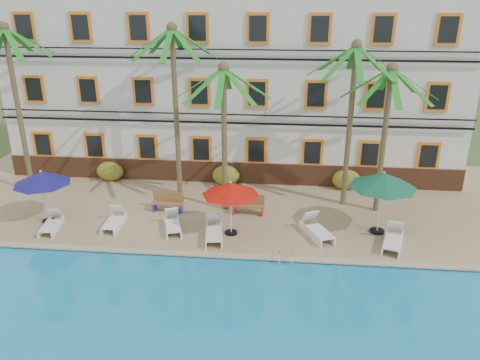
# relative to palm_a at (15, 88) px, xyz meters

# --- Properties ---
(ground) EXTENTS (100.00, 100.00, 0.00)m
(ground) POSITION_rel_palm_a_xyz_m (10.27, -4.73, -5.72)
(ground) COLOR #384C23
(ground) RESTS_ON ground
(pool_deck) EXTENTS (30.00, 12.00, 0.25)m
(pool_deck) POSITION_rel_palm_a_xyz_m (10.27, 0.27, -5.59)
(pool_deck) COLOR tan
(pool_deck) RESTS_ON ground
(pool_coping) EXTENTS (30.00, 0.35, 0.06)m
(pool_coping) POSITION_rel_palm_a_xyz_m (10.27, -5.63, -5.44)
(pool_coping) COLOR tan
(pool_coping) RESTS_ON pool_deck
(hotel_building) EXTENTS (25.40, 6.44, 10.22)m
(hotel_building) POSITION_rel_palm_a_xyz_m (10.27, 5.25, -0.35)
(hotel_building) COLOR silver
(hotel_building) RESTS_ON pool_deck
(palm_a) EXTENTS (4.23, 4.23, 8.60)m
(palm_a) POSITION_rel_palm_a_xyz_m (0.00, 0.00, 0.00)
(palm_a) COLOR brown
(palm_a) RESTS_ON pool_deck
(palm_b) EXTENTS (4.23, 4.23, 8.59)m
(palm_b) POSITION_rel_palm_a_xyz_m (7.91, 0.40, -0.00)
(palm_b) COLOR brown
(palm_b) RESTS_ON pool_deck
(palm_c) EXTENTS (4.23, 4.23, 7.05)m
(palm_c) POSITION_rel_palm_a_xyz_m (10.50, -1.19, -0.90)
(palm_c) COLOR brown
(palm_c) RESTS_ON pool_deck
(palm_d) EXTENTS (4.23, 4.23, 7.94)m
(palm_d) POSITION_rel_palm_a_xyz_m (16.28, -0.07, -0.38)
(palm_d) COLOR brown
(palm_d) RESTS_ON pool_deck
(palm_e) EXTENTS (4.23, 4.23, 7.06)m
(palm_e) POSITION_rel_palm_a_xyz_m (17.79, -0.66, -0.89)
(palm_e) COLOR brown
(palm_e) RESTS_ON pool_deck
(shrub_left) EXTENTS (1.50, 0.90, 1.10)m
(shrub_left) POSITION_rel_palm_a_xyz_m (3.62, 1.87, -4.92)
(shrub_left) COLOR #34621C
(shrub_left) RESTS_ON pool_deck
(shrub_mid) EXTENTS (1.50, 0.90, 1.10)m
(shrub_mid) POSITION_rel_palm_a_xyz_m (10.15, 1.87, -4.92)
(shrub_mid) COLOR #34621C
(shrub_mid) RESTS_ON pool_deck
(shrub_right) EXTENTS (1.50, 0.90, 1.10)m
(shrub_right) POSITION_rel_palm_a_xyz_m (16.63, 1.87, -4.92)
(shrub_right) COLOR #34621C
(shrub_right) RESTS_ON pool_deck
(umbrella_blue) EXTENTS (2.53, 2.53, 2.53)m
(umbrella_blue) POSITION_rel_palm_a_xyz_m (2.57, -3.38, -3.31)
(umbrella_blue) COLOR black
(umbrella_blue) RESTS_ON pool_deck
(umbrella_red) EXTENTS (2.47, 2.47, 2.47)m
(umbrella_red) POSITION_rel_palm_a_xyz_m (11.08, -3.70, -3.36)
(umbrella_red) COLOR black
(umbrella_red) RESTS_ON pool_deck
(umbrella_green) EXTENTS (2.87, 2.87, 2.86)m
(umbrella_green) POSITION_rel_palm_a_xyz_m (17.47, -2.94, -3.02)
(umbrella_green) COLOR black
(umbrella_green) RESTS_ON pool_deck
(lounger_a) EXTENTS (0.87, 1.81, 0.82)m
(lounger_a) POSITION_rel_palm_a_xyz_m (3.07, -4.08, -5.20)
(lounger_a) COLOR white
(lounger_a) RESTS_ON pool_deck
(lounger_b) EXTENTS (0.67, 1.81, 0.85)m
(lounger_b) POSITION_rel_palm_a_xyz_m (5.76, -3.53, -5.19)
(lounger_b) COLOR white
(lounger_b) RESTS_ON pool_deck
(lounger_c) EXTENTS (1.17, 1.94, 0.87)m
(lounger_c) POSITION_rel_palm_a_xyz_m (8.44, -3.58, -5.19)
(lounger_c) COLOR white
(lounger_c) RESTS_ON pool_deck
(lounger_d) EXTENTS (0.99, 2.08, 0.95)m
(lounger_d) POSITION_rel_palm_a_xyz_m (10.38, -4.13, -5.16)
(lounger_d) COLOR white
(lounger_d) RESTS_ON pool_deck
(lounger_e) EXTENTS (1.51, 2.13, 0.95)m
(lounger_e) POSITION_rel_palm_a_xyz_m (14.77, -3.54, -5.16)
(lounger_e) COLOR white
(lounger_e) RESTS_ON pool_deck
(lounger_f) EXTENTS (1.25, 2.11, 0.94)m
(lounger_f) POSITION_rel_palm_a_xyz_m (17.90, -4.13, -5.16)
(lounger_f) COLOR white
(lounger_f) RESTS_ON pool_deck
(bench_left) EXTENTS (1.52, 0.54, 0.93)m
(bench_left) POSITION_rel_palm_a_xyz_m (7.79, -1.69, -5.00)
(bench_left) COLOR olive
(bench_left) RESTS_ON pool_deck
(bench_right) EXTENTS (1.52, 0.53, 0.93)m
(bench_right) POSITION_rel_palm_a_xyz_m (11.68, -1.60, -5.00)
(bench_right) COLOR olive
(bench_right) RESTS_ON pool_deck
(pool_ladder) EXTENTS (0.54, 0.74, 0.74)m
(pool_ladder) POSITION_rel_palm_a_xyz_m (13.48, -5.73, -5.47)
(pool_ladder) COLOR silver
(pool_ladder) RESTS_ON ground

